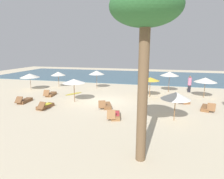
# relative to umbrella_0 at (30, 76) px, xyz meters

# --- Properties ---
(ground_plane) EXTENTS (60.00, 60.00, 0.00)m
(ground_plane) POSITION_rel_umbrella_0_xyz_m (10.10, -2.76, -1.72)
(ground_plane) COLOR beige
(ocean_water) EXTENTS (48.00, 16.00, 0.06)m
(ocean_water) POSITION_rel_umbrella_0_xyz_m (10.10, 14.24, -1.69)
(ocean_water) COLOR #3D6075
(ocean_water) RESTS_ON ground_plane
(umbrella_0) EXTENTS (2.23, 2.23, 1.95)m
(umbrella_0) POSITION_rel_umbrella_0_xyz_m (0.00, 0.00, 0.00)
(umbrella_0) COLOR brown
(umbrella_0) RESTS_ON ground_plane
(umbrella_1) EXTENTS (1.79, 1.79, 1.96)m
(umbrella_1) POSITION_rel_umbrella_0_xyz_m (2.40, 2.29, 0.02)
(umbrella_1) COLOR olive
(umbrella_1) RESTS_ON ground_plane
(umbrella_2) EXTENTS (1.93, 1.93, 1.97)m
(umbrella_2) POSITION_rel_umbrella_0_xyz_m (15.79, -6.07, 0.01)
(umbrella_2) COLOR olive
(umbrella_2) RESTS_ON ground_plane
(umbrella_3) EXTENTS (2.02, 2.02, 2.12)m
(umbrella_3) POSITION_rel_umbrella_0_xyz_m (7.28, -3.50, 0.21)
(umbrella_3) COLOR brown
(umbrella_3) RESTS_ON ground_plane
(umbrella_4) EXTENTS (2.04, 2.04, 2.31)m
(umbrella_4) POSITION_rel_umbrella_0_xyz_m (15.87, 2.67, 0.36)
(umbrella_4) COLOR brown
(umbrella_4) RESTS_ON ground_plane
(umbrella_5) EXTENTS (2.11, 2.11, 2.03)m
(umbrella_5) POSITION_rel_umbrella_0_xyz_m (19.16, 0.94, 0.09)
(umbrella_5) COLOR olive
(umbrella_5) RESTS_ON ground_plane
(umbrella_6) EXTENTS (1.89, 1.89, 2.21)m
(umbrella_6) POSITION_rel_umbrella_0_xyz_m (7.39, 2.61, 0.26)
(umbrella_6) COLOR olive
(umbrella_6) RESTS_ON ground_plane
(umbrella_7) EXTENTS (1.85, 1.85, 2.00)m
(umbrella_7) POSITION_rel_umbrella_0_xyz_m (13.89, -0.01, 0.11)
(umbrella_7) COLOR olive
(umbrella_7) RESTS_ON ground_plane
(lounger_0) EXTENTS (0.72, 1.74, 0.68)m
(lounger_0) POSITION_rel_umbrella_0_xyz_m (2.97, -4.81, -1.55)
(lounger_0) COLOR brown
(lounger_0) RESTS_ON ground_plane
(lounger_1) EXTENTS (1.12, 1.77, 0.71)m
(lounger_1) POSITION_rel_umbrella_0_xyz_m (10.59, -4.44, -1.55)
(lounger_1) COLOR brown
(lounger_1) RESTS_ON ground_plane
(lounger_2) EXTENTS (0.82, 1.71, 0.73)m
(lounger_2) POSITION_rel_umbrella_0_xyz_m (3.89, -2.02, -1.55)
(lounger_2) COLOR brown
(lounger_2) RESTS_ON ground_plane
(lounger_3) EXTENTS (1.16, 1.80, 0.67)m
(lounger_3) POSITION_rel_umbrella_0_xyz_m (16.92, -1.29, -1.54)
(lounger_3) COLOR brown
(lounger_3) RESTS_ON ground_plane
(lounger_4) EXTENTS (1.08, 1.78, 0.70)m
(lounger_4) POSITION_rel_umbrella_0_xyz_m (18.46, -3.14, -1.55)
(lounger_4) COLOR brown
(lounger_4) RESTS_ON ground_plane
(lounger_5) EXTENTS (0.93, 1.74, 0.73)m
(lounger_5) POSITION_rel_umbrella_0_xyz_m (11.80, -6.54, -1.54)
(lounger_5) COLOR olive
(lounger_5) RESTS_ON ground_plane
(lounger_6) EXTENTS (0.87, 1.76, 0.69)m
(lounger_6) POSITION_rel_umbrella_0_xyz_m (5.75, -5.84, -1.54)
(lounger_6) COLOR brown
(lounger_6) RESTS_ON ground_plane
(person_0) EXTENTS (0.45, 0.45, 1.86)m
(person_0) POSITION_rel_umbrella_0_xyz_m (18.11, 3.20, -0.79)
(person_0) COLOR #26262D
(person_0) RESTS_ON ground_plane
(palm_0) EXTENTS (2.72, 2.72, 7.00)m
(palm_0) POSITION_rel_umbrella_0_xyz_m (13.99, -11.17, 4.25)
(palm_0) COLOR brown
(palm_0) RESTS_ON ground_plane
(surfboard) EXTENTS (1.48, 2.00, 0.07)m
(surfboard) POSITION_rel_umbrella_0_xyz_m (5.86, -0.71, -1.69)
(surfboard) COLOR gold
(surfboard) RESTS_ON ground_plane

